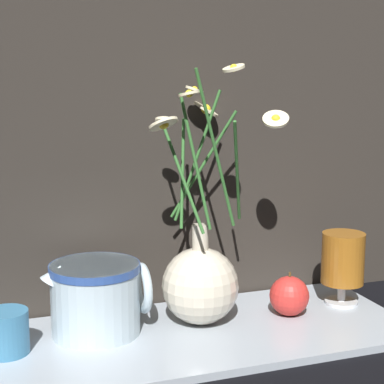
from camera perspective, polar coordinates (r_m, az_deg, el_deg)
The scene contains 7 objects.
ground_plane at distance 1.03m, azimuth -0.60°, elevation -13.02°, with size 6.00×6.00×0.00m, color black.
shelf at distance 1.03m, azimuth -0.60°, elevation -12.71°, with size 0.72×0.28×0.01m.
vase_with_flowers at distance 1.04m, azimuth 0.75°, elevation -7.67°, with size 0.23×0.22×0.41m.
yellow_mug at distance 0.98m, azimuth -16.36°, elevation -11.89°, with size 0.08×0.07×0.06m.
ceramic_pitcher at distance 1.02m, azimuth -8.49°, elevation -9.04°, with size 0.17×0.14×0.12m.
tea_glass at distance 1.15m, azimuth 13.26°, elevation -5.92°, with size 0.07×0.07×0.13m.
orange_fruit at distance 1.10m, azimuth 8.64°, elevation -9.12°, with size 0.07×0.07×0.07m.
Camera 1 is at (-0.31, -0.90, 0.41)m, focal length 60.00 mm.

